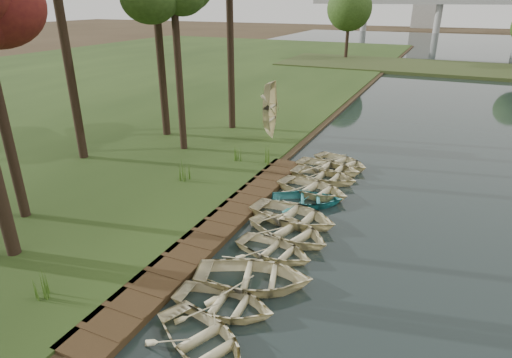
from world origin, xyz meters
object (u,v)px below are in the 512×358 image
at_px(boardwalk, 221,225).
at_px(rowboat_0, 202,338).
at_px(rowboat_2, 254,275).
at_px(stored_rowboat, 271,133).
at_px(rowboat_1, 224,301).

height_order(boardwalk, rowboat_0, rowboat_0).
bearing_deg(rowboat_2, boardwalk, 27.71).
bearing_deg(stored_rowboat, boardwalk, -171.80).
height_order(rowboat_0, rowboat_1, rowboat_0).
bearing_deg(rowboat_0, stored_rowboat, 41.74).
xyz_separation_m(rowboat_2, stored_rowboat, (-5.37, 14.42, 0.23)).
relative_size(rowboat_1, rowboat_2, 0.82).
bearing_deg(boardwalk, rowboat_1, -60.28).
distance_m(rowboat_0, stored_rowboat, 18.31).
relative_size(boardwalk, rowboat_1, 4.98).
bearing_deg(boardwalk, rowboat_0, -65.52).
relative_size(boardwalk, stored_rowboat, 4.29).
distance_m(boardwalk, rowboat_1, 5.18).
height_order(boardwalk, rowboat_1, rowboat_1).
height_order(rowboat_1, rowboat_2, rowboat_2).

